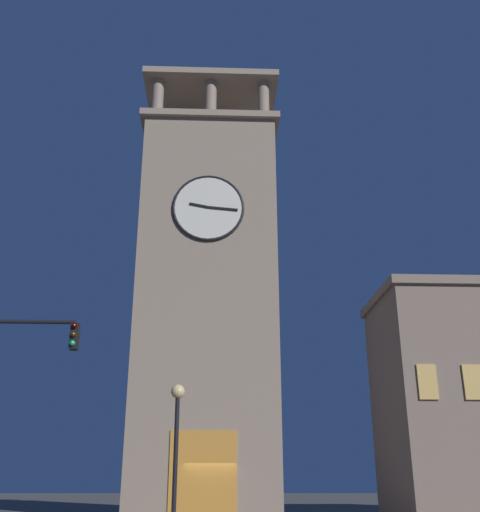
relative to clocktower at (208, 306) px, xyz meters
name	(u,v)px	position (x,y,z in m)	size (l,w,h in m)	color
clocktower	(208,306)	(0.00, 0.00, 0.00)	(8.22, 8.69, 28.41)	gray
street_lamp	(177,427)	(0.65, 14.86, -8.22)	(0.44, 0.44, 4.52)	black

